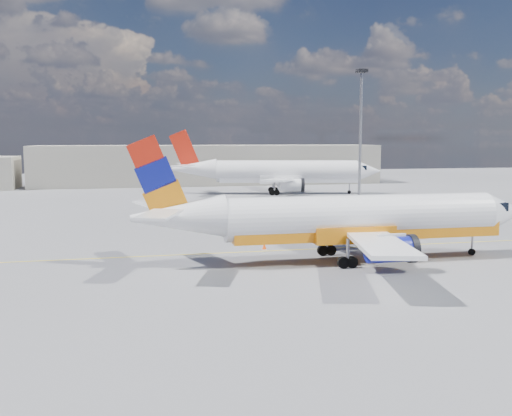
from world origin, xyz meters
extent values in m
plane|color=slate|center=(0.00, 0.00, 0.00)|extent=(240.00, 240.00, 0.00)
cube|color=yellow|center=(0.00, 3.00, 0.01)|extent=(70.00, 0.15, 0.01)
cube|color=#B4AE9B|center=(5.00, 75.00, 4.00)|extent=(70.00, 14.00, 8.00)
cylinder|color=white|center=(6.14, -2.15, 3.46)|extent=(21.18, 3.40, 3.27)
cone|color=white|center=(18.64, -2.23, 3.46)|extent=(3.87, 3.29, 3.27)
cone|color=white|center=(-7.80, -2.07, 3.80)|extent=(6.75, 3.15, 3.11)
cube|color=black|center=(17.29, -2.22, 3.99)|extent=(1.65, 2.22, 0.67)
cube|color=orange|center=(6.62, -2.16, 2.36)|extent=(21.17, 2.82, 1.15)
cube|color=white|center=(4.74, 4.59, 2.60)|extent=(5.71, 11.94, 0.77)
cube|color=white|center=(4.66, -8.88, 2.60)|extent=(5.84, 11.94, 0.77)
cylinder|color=navy|center=(6.65, 2.17, 1.68)|extent=(3.47, 1.85, 1.83)
cylinder|color=navy|center=(6.59, -6.48, 1.68)|extent=(3.47, 1.85, 1.83)
cylinder|color=black|center=(8.19, 2.16, 1.68)|extent=(0.49, 2.02, 2.02)
cylinder|color=black|center=(8.13, -6.49, 1.68)|extent=(0.49, 2.02, 2.02)
cube|color=orange|center=(-9.25, -2.06, 6.73)|extent=(4.52, 0.32, 6.00)
cube|color=white|center=(-9.23, 1.02, 4.42)|extent=(3.47, 5.22, 0.17)
cube|color=white|center=(-9.27, -5.13, 4.42)|extent=(3.52, 5.23, 0.17)
cylinder|color=gray|center=(15.76, -2.21, 1.20)|extent=(0.17, 0.17, 2.02)
cylinder|color=black|center=(15.76, -2.21, 0.27)|extent=(0.54, 0.23, 0.54)
cylinder|color=black|center=(4.23, 0.17, 0.43)|extent=(0.87, 0.37, 0.87)
cylinder|color=black|center=(4.20, -4.45, 0.43)|extent=(0.87, 0.37, 0.87)
cylinder|color=white|center=(14.81, 50.62, 3.88)|extent=(23.98, 8.25, 3.67)
cone|color=white|center=(28.55, 47.87, 3.88)|extent=(4.95, 4.44, 3.67)
cone|color=white|center=(-0.52, 53.69, 4.26)|extent=(8.08, 4.90, 3.48)
cube|color=black|center=(27.07, 48.16, 4.47)|extent=(2.28, 2.79, 0.75)
cube|color=white|center=(15.33, 50.51, 2.64)|extent=(23.85, 7.62, 1.29)
cube|color=white|center=(14.70, 58.34, 2.91)|extent=(4.05, 13.09, 0.87)
cube|color=white|center=(11.74, 43.54, 2.91)|extent=(8.65, 13.17, 0.87)
cylinder|color=white|center=(16.29, 55.27, 1.89)|extent=(4.21, 2.77, 2.05)
cylinder|color=white|center=(14.38, 45.76, 1.89)|extent=(4.21, 2.77, 2.05)
cylinder|color=black|center=(17.98, 54.93, 1.89)|extent=(0.97, 2.33, 2.26)
cylinder|color=black|center=(16.07, 45.42, 1.89)|extent=(0.97, 2.33, 2.26)
cube|color=red|center=(-2.11, 54.01, 7.55)|extent=(5.03, 1.31, 6.73)
cube|color=white|center=(-1.43, 57.39, 4.96)|extent=(2.98, 5.63, 0.19)
cube|color=white|center=(-2.79, 50.62, 4.96)|extent=(4.71, 5.86, 0.19)
cylinder|color=gray|center=(25.38, 48.50, 1.35)|extent=(0.23, 0.23, 2.26)
cylinder|color=black|center=(25.38, 48.50, 0.30)|extent=(0.64, 0.37, 0.60)
cylinder|color=black|center=(13.20, 53.58, 0.49)|extent=(1.03, 0.59, 0.97)
cylinder|color=black|center=(12.18, 48.50, 0.49)|extent=(1.03, 0.59, 0.97)
cylinder|color=black|center=(13.27, 7.48, 0.25)|extent=(0.54, 0.38, 0.50)
cylinder|color=black|center=(12.71, 6.19, 0.25)|extent=(0.54, 0.38, 0.50)
cylinder|color=black|center=(15.11, 6.68, 0.25)|extent=(0.54, 0.38, 0.50)
cylinder|color=black|center=(14.55, 5.39, 0.25)|extent=(0.54, 0.38, 0.50)
cube|color=yellow|center=(13.91, 6.44, 0.75)|extent=(2.95, 2.32, 1.00)
cube|color=black|center=(13.45, 6.64, 1.55)|extent=(1.58, 1.58, 0.60)
cube|color=white|center=(-0.11, 3.64, 0.02)|extent=(0.44, 0.44, 0.04)
cone|color=#FB490A|center=(-0.11, 3.64, 0.33)|extent=(0.38, 0.38, 0.57)
cylinder|color=gray|center=(22.01, 36.19, 9.41)|extent=(0.41, 0.41, 18.81)
cube|color=black|center=(22.01, 36.19, 19.09)|extent=(1.41, 1.41, 0.47)
camera|label=1|loc=(-11.04, -42.67, 9.38)|focal=40.00mm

